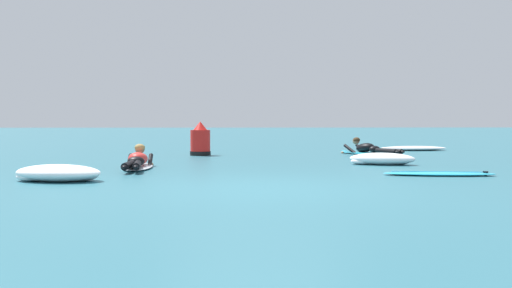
# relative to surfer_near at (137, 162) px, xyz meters

# --- Properties ---
(ground_plane) EXTENTS (120.00, 120.00, 0.00)m
(ground_plane) POSITION_rel_surfer_near_xyz_m (2.35, 6.41, -0.14)
(ground_plane) COLOR #2D6B7A
(surfer_near) EXTENTS (0.71, 2.50, 0.53)m
(surfer_near) POSITION_rel_surfer_near_xyz_m (0.00, 0.00, 0.00)
(surfer_near) COLOR silver
(surfer_near) RESTS_ON ground
(surfer_far) EXTENTS (1.58, 2.36, 0.54)m
(surfer_far) POSITION_rel_surfer_near_xyz_m (5.88, 4.69, -0.00)
(surfer_far) COLOR #2DB2D1
(surfer_far) RESTS_ON ground
(drifting_surfboard) EXTENTS (2.04, 0.74, 0.16)m
(drifting_surfboard) POSITION_rel_surfer_near_xyz_m (5.71, -1.69, -0.10)
(drifting_surfboard) COLOR #2DB2D1
(drifting_surfboard) RESTS_ON ground
(whitewater_front) EXTENTS (1.60, 1.15, 0.27)m
(whitewater_front) POSITION_rel_surfer_near_xyz_m (5.32, 0.91, -0.01)
(whitewater_front) COLOR white
(whitewater_front) RESTS_ON ground
(whitewater_mid_left) EXTENTS (1.64, 1.21, 0.28)m
(whitewater_mid_left) POSITION_rel_surfer_near_xyz_m (-0.89, -2.40, -0.01)
(whitewater_mid_left) COLOR white
(whitewater_mid_left) RESTS_ON ground
(whitewater_mid_right) EXTENTS (2.26, 0.84, 0.15)m
(whitewater_mid_right) POSITION_rel_surfer_near_xyz_m (7.88, 6.91, -0.07)
(whitewater_mid_right) COLOR white
(whitewater_mid_right) RESTS_ON ground
(channel_marker_buoy) EXTENTS (0.59, 0.59, 0.96)m
(channel_marker_buoy) POSITION_rel_surfer_near_xyz_m (1.03, 4.52, 0.24)
(channel_marker_buoy) COLOR red
(channel_marker_buoy) RESTS_ON ground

